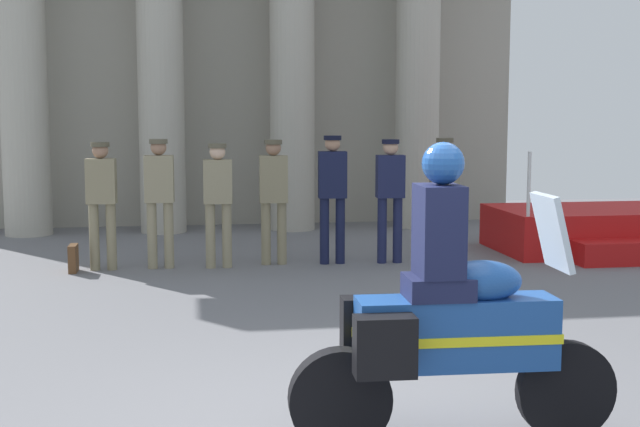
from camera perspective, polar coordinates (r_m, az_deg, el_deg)
colonnade_backdrop at (r=15.55m, az=-6.35°, el=11.19°), size 10.89×1.64×6.06m
reviewing_stand at (r=13.44m, az=17.92°, el=-1.10°), size 2.90×2.33×1.54m
officer_in_row_0 at (r=11.52m, az=-14.43°, el=1.21°), size 0.39×0.24×1.69m
officer_in_row_1 at (r=11.49m, az=-10.70°, el=1.40°), size 0.39×0.24×1.73m
officer_in_row_2 at (r=11.41m, az=-6.84°, el=1.25°), size 0.39×0.24×1.67m
officer_in_row_3 at (r=11.61m, az=-3.13°, el=1.49°), size 0.39×0.24×1.71m
officer_in_row_4 at (r=11.64m, az=0.84°, el=1.69°), size 0.39×0.24×1.77m
officer_in_row_5 at (r=11.75m, az=4.73°, el=1.56°), size 0.39×0.24×1.71m
officer_in_row_6 at (r=11.93m, az=8.31°, el=1.64°), size 0.39×0.24×1.73m
motorcycle_with_rider at (r=5.35m, az=8.37°, el=-7.13°), size 2.09×0.71×1.90m
briefcase_on_ground at (r=11.59m, az=-16.20°, el=-2.91°), size 0.10×0.32×0.36m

